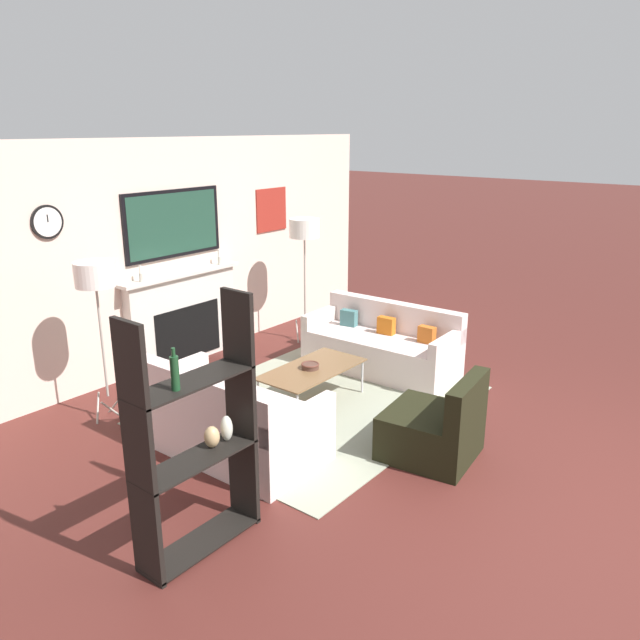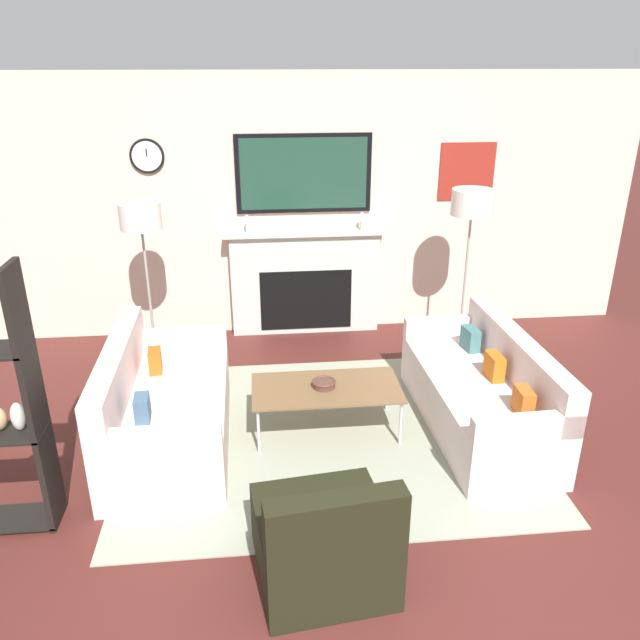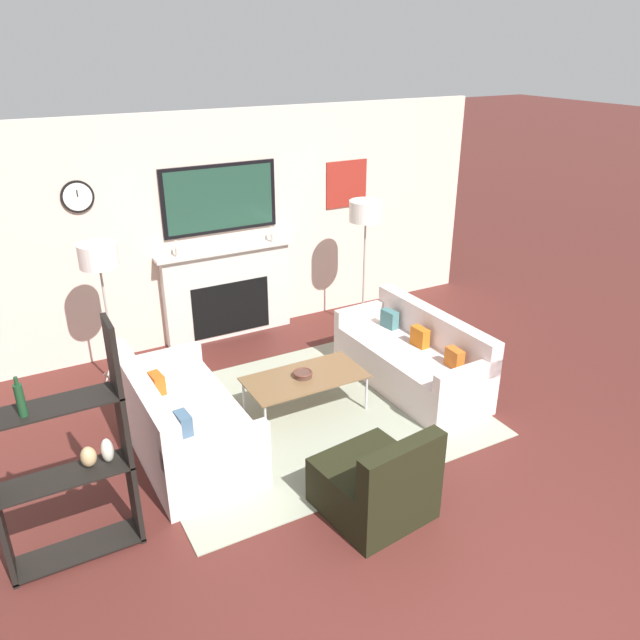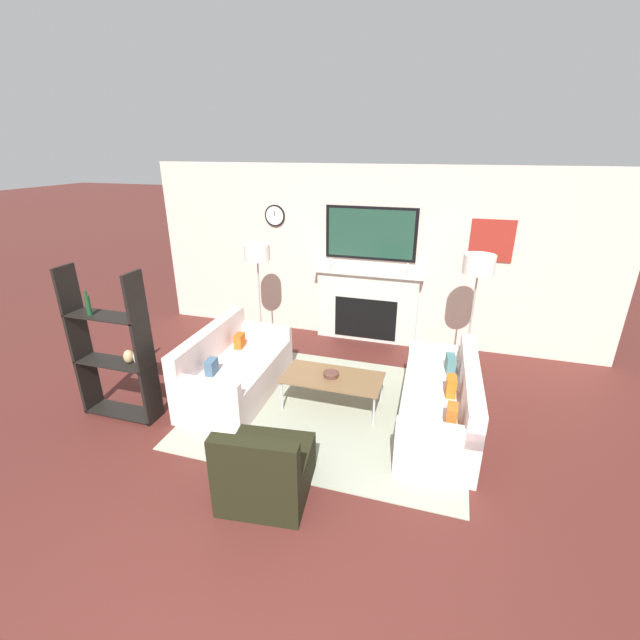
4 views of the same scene
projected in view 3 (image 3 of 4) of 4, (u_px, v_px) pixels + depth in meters
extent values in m
cube|color=beige|center=(220.00, 228.00, 7.41)|extent=(7.14, 0.07, 2.70)
cube|color=beige|center=(228.00, 294.00, 7.65)|extent=(1.59, 0.16, 1.10)
cube|color=black|center=(231.00, 308.00, 7.64)|extent=(0.98, 0.01, 0.66)
cube|color=beige|center=(226.00, 250.00, 7.39)|extent=(1.71, 0.22, 0.04)
cylinder|color=#B2AD9E|center=(177.00, 253.00, 7.08)|extent=(0.04, 0.04, 0.10)
cylinder|color=white|center=(176.00, 245.00, 7.04)|extent=(0.03, 0.03, 0.09)
cylinder|color=#B2AD9E|center=(272.00, 238.00, 7.60)|extent=(0.04, 0.04, 0.10)
cylinder|color=white|center=(272.00, 230.00, 7.56)|extent=(0.03, 0.03, 0.09)
cube|color=black|center=(220.00, 199.00, 7.22)|extent=(1.39, 0.04, 0.80)
cube|color=#1E4233|center=(220.00, 199.00, 7.20)|extent=(1.29, 0.01, 0.72)
cylinder|color=black|center=(77.00, 197.00, 6.46)|extent=(0.34, 0.02, 0.34)
cylinder|color=silver|center=(78.00, 197.00, 6.44)|extent=(0.29, 0.00, 0.29)
cube|color=black|center=(77.00, 193.00, 6.43)|extent=(0.01, 0.00, 0.07)
cube|color=maroon|center=(346.00, 184.00, 7.97)|extent=(0.59, 0.02, 0.59)
cube|color=gray|center=(308.00, 414.00, 6.19)|extent=(3.14, 2.54, 0.01)
cube|color=beige|center=(187.00, 429.00, 5.56)|extent=(0.90, 1.70, 0.46)
cube|color=beige|center=(142.00, 399.00, 5.23)|extent=(0.19, 1.69, 0.39)
cube|color=beige|center=(158.00, 361.00, 6.06)|extent=(0.87, 0.12, 0.18)
cube|color=beige|center=(217.00, 445.00, 4.81)|extent=(0.87, 0.12, 0.18)
cube|color=#BD5418|center=(157.00, 383.00, 5.67)|extent=(0.12, 0.20, 0.19)
cube|color=#3E5C76|center=(183.00, 423.00, 5.08)|extent=(0.11, 0.19, 0.18)
cube|color=beige|center=(409.00, 367.00, 6.64)|extent=(0.83, 1.84, 0.44)
cube|color=beige|center=(434.00, 327.00, 6.62)|extent=(0.22, 1.82, 0.35)
cube|color=beige|center=(468.00, 375.00, 5.84)|extent=(0.77, 0.12, 0.18)
cube|color=beige|center=(365.00, 312.00, 7.18)|extent=(0.77, 0.12, 0.18)
cube|color=#B75C1F|center=(454.00, 358.00, 6.14)|extent=(0.10, 0.19, 0.19)
cube|color=#BC5F18|center=(420.00, 337.00, 6.56)|extent=(0.11, 0.21, 0.21)
cube|color=#3F6E70|center=(389.00, 319.00, 6.98)|extent=(0.13, 0.21, 0.20)
cube|color=black|center=(372.00, 488.00, 4.87)|extent=(0.83, 0.85, 0.41)
cube|color=black|center=(402.00, 467.00, 4.48)|extent=(0.76, 0.23, 0.37)
cube|color=brown|center=(305.00, 377.00, 6.08)|extent=(1.18, 0.60, 0.02)
cylinder|color=#B7B7BC|center=(266.00, 423.00, 5.72)|extent=(0.02, 0.02, 0.39)
cylinder|color=#B7B7BC|center=(366.00, 393.00, 6.20)|extent=(0.02, 0.02, 0.39)
cylinder|color=#B7B7BC|center=(244.00, 397.00, 6.13)|extent=(0.02, 0.02, 0.39)
cylinder|color=#B7B7BC|center=(340.00, 371.00, 6.61)|extent=(0.02, 0.02, 0.39)
cylinder|color=#4F3329|center=(303.00, 375.00, 6.07)|extent=(0.18, 0.18, 0.05)
torus|color=brown|center=(303.00, 372.00, 6.06)|extent=(0.19, 0.19, 0.02)
cylinder|color=#9E998E|center=(126.00, 374.00, 6.68)|extent=(0.09, 0.23, 0.26)
cylinder|color=#9E998E|center=(108.00, 377.00, 6.64)|extent=(0.17, 0.19, 0.26)
cylinder|color=#9E998E|center=(117.00, 383.00, 6.52)|extent=(0.23, 0.07, 0.26)
cylinder|color=#9E998E|center=(108.00, 319.00, 6.33)|extent=(0.02, 0.02, 1.13)
cylinder|color=white|center=(98.00, 255.00, 6.05)|extent=(0.38, 0.38, 0.24)
cylinder|color=#9E998E|center=(368.00, 317.00, 8.03)|extent=(0.09, 0.23, 0.27)
cylinder|color=#9E998E|center=(354.00, 319.00, 7.99)|extent=(0.17, 0.19, 0.27)
cylinder|color=#9E998E|center=(365.00, 323.00, 7.86)|extent=(0.23, 0.07, 0.27)
cylinder|color=#9E998E|center=(364.00, 267.00, 7.67)|extent=(0.02, 0.02, 1.17)
cylinder|color=white|center=(366.00, 211.00, 7.37)|extent=(0.40, 0.40, 0.25)
cube|color=black|center=(125.00, 435.00, 4.36)|extent=(0.04, 0.28, 1.76)
cube|color=black|center=(79.00, 549.00, 4.53)|extent=(0.91, 0.28, 0.02)
cube|color=black|center=(64.00, 477.00, 4.26)|extent=(0.91, 0.28, 0.01)
cube|color=black|center=(49.00, 407.00, 4.02)|extent=(0.91, 0.28, 0.02)
cylinder|color=#194223|center=(21.00, 400.00, 3.88)|extent=(0.06, 0.06, 0.22)
cylinder|color=#194223|center=(16.00, 381.00, 3.82)|extent=(0.02, 0.02, 0.06)
ellipsoid|color=tan|center=(88.00, 457.00, 4.33)|extent=(0.11, 0.11, 0.15)
ellipsoid|color=silver|center=(107.00, 450.00, 4.37)|extent=(0.09, 0.09, 0.19)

